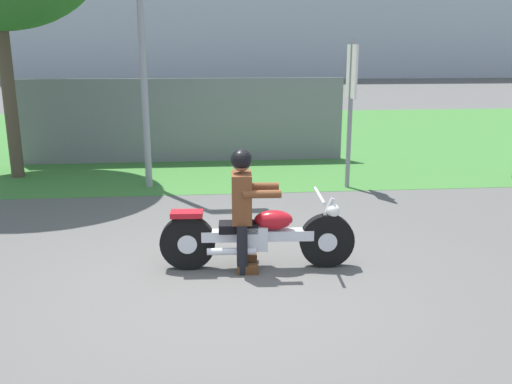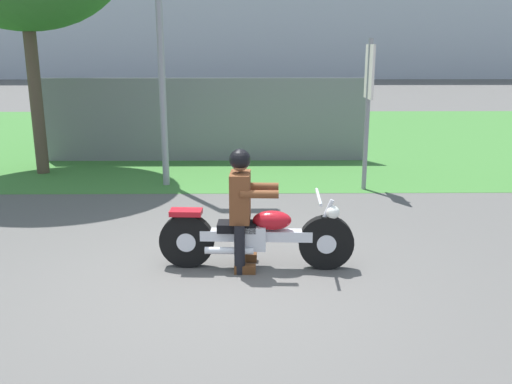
{
  "view_description": "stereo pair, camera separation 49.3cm",
  "coord_description": "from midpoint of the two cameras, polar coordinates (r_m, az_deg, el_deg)",
  "views": [
    {
      "loc": [
        -0.14,
        -5.54,
        2.51
      ],
      "look_at": [
        0.43,
        0.61,
        0.85
      ],
      "focal_mm": 38.86,
      "sensor_mm": 36.0,
      "label": 1
    },
    {
      "loc": [
        0.35,
        -5.57,
        2.51
      ],
      "look_at": [
        0.43,
        0.61,
        0.85
      ],
      "focal_mm": 38.86,
      "sensor_mm": 36.0,
      "label": 2
    }
  ],
  "objects": [
    {
      "name": "sign_banner",
      "position": [
        9.81,
        12.95,
        10.06
      ],
      "size": [
        0.08,
        0.6,
        2.6
      ],
      "color": "gray",
      "rests_on": "ground"
    },
    {
      "name": "grass_verge",
      "position": [
        15.43,
        -1.11,
        5.67
      ],
      "size": [
        60.0,
        12.0,
        0.01
      ],
      "primitive_type": "cube",
      "color": "#3D7533",
      "rests_on": "ground"
    },
    {
      "name": "rider_lead",
      "position": [
        6.21,
        0.8,
        -0.82
      ],
      "size": [
        0.56,
        0.48,
        1.39
      ],
      "rotation": [
        0.0,
        0.0,
        -0.05
      ],
      "color": "black",
      "rests_on": "ground"
    },
    {
      "name": "fence_segment",
      "position": [
        12.18,
        -4.14,
        7.39
      ],
      "size": [
        7.0,
        0.06,
        1.8
      ],
      "primitive_type": "cube",
      "color": "slate",
      "rests_on": "ground"
    },
    {
      "name": "ground",
      "position": [
        6.1,
        -1.66,
        -9.27
      ],
      "size": [
        120.0,
        120.0,
        0.0
      ],
      "primitive_type": "plane",
      "color": "#565451"
    },
    {
      "name": "motorcycle_lead",
      "position": [
        6.33,
        2.32,
        -4.55
      ],
      "size": [
        2.23,
        0.66,
        0.87
      ],
      "rotation": [
        0.0,
        0.0,
        -0.05
      ],
      "color": "black",
      "rests_on": "ground"
    }
  ]
}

